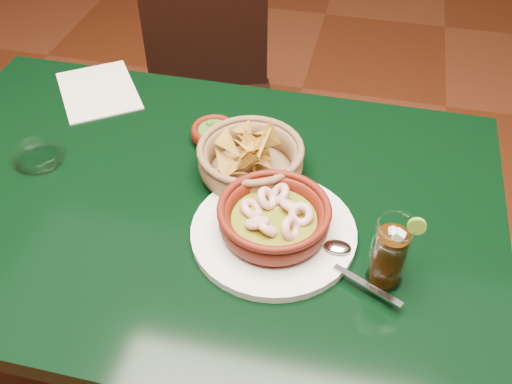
% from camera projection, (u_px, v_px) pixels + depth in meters
% --- Properties ---
extents(dining_table, '(1.20, 0.80, 0.75)m').
position_uv_depth(dining_table, '(192.00, 230.00, 1.17)').
color(dining_table, black).
rests_on(dining_table, ground).
extents(dining_chair, '(0.52, 0.52, 0.88)m').
position_uv_depth(dining_chair, '(209.00, 97.00, 1.81)').
color(dining_chair, black).
rests_on(dining_chair, ground).
extents(shrimp_plate, '(0.38, 0.30, 0.08)m').
position_uv_depth(shrimp_plate, '(274.00, 222.00, 1.01)').
color(shrimp_plate, silver).
rests_on(shrimp_plate, dining_table).
extents(chip_basket, '(0.24, 0.24, 0.15)m').
position_uv_depth(chip_basket, '(251.00, 159.00, 1.12)').
color(chip_basket, brown).
rests_on(chip_basket, dining_table).
extents(guacamole_ramekin, '(0.12, 0.12, 0.04)m').
position_uv_depth(guacamole_ramekin, '(214.00, 133.00, 1.22)').
color(guacamole_ramekin, '#4D1008').
rests_on(guacamole_ramekin, dining_table).
extents(cola_drink, '(0.13, 0.13, 0.15)m').
position_uv_depth(cola_drink, '(390.00, 253.00, 0.92)').
color(cola_drink, white).
rests_on(cola_drink, dining_table).
extents(glass_ashtray, '(0.12, 0.12, 0.03)m').
position_uv_depth(glass_ashtray, '(38.00, 155.00, 1.17)').
color(glass_ashtray, white).
rests_on(glass_ashtray, dining_table).
extents(paper_menu, '(0.27, 0.28, 0.00)m').
position_uv_depth(paper_menu, '(98.00, 91.00, 1.36)').
color(paper_menu, beige).
rests_on(paper_menu, dining_table).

